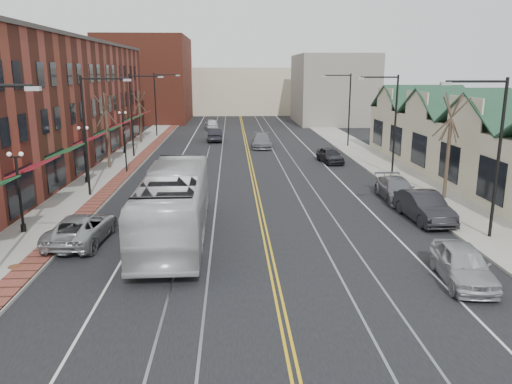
{
  "coord_description": "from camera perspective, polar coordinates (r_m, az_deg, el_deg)",
  "views": [
    {
      "loc": [
        -1.72,
        -17.79,
        8.45
      ],
      "look_at": [
        -0.42,
        8.63,
        2.0
      ],
      "focal_mm": 35.0,
      "sensor_mm": 36.0,
      "label": 1
    }
  ],
  "objects": [
    {
      "name": "streetlight_l_1",
      "position": [
        35.22,
        -18.32,
        7.44
      ],
      "size": [
        3.33,
        0.25,
        8.0
      ],
      "color": "black",
      "rests_on": "sidewalk_left"
    },
    {
      "name": "lamppost_l_3",
      "position": [
        53.32,
        -14.89,
        6.52
      ],
      "size": [
        0.84,
        0.28,
        4.27
      ],
      "color": "black",
      "rests_on": "sidewalk_left"
    },
    {
      "name": "building_left",
      "position": [
        48.09,
        -24.19,
        9.01
      ],
      "size": [
        10.0,
        50.0,
        11.0
      ],
      "primitive_type": "cube",
      "color": "maroon",
      "rests_on": "ground"
    },
    {
      "name": "parked_car_a",
      "position": [
        22.21,
        22.56,
        -7.62
      ],
      "size": [
        2.35,
        4.72,
        1.54
      ],
      "primitive_type": "imported",
      "rotation": [
        0.0,
        0.0,
        -0.12
      ],
      "color": "#A4A5AB",
      "rests_on": "ground"
    },
    {
      "name": "tree_left_near",
      "position": [
        45.36,
        -16.67,
        6.89
      ],
      "size": [
        1.78,
        1.37,
        6.48
      ],
      "color": "#382B21",
      "rests_on": "sidewalk_left"
    },
    {
      "name": "streetlight_r_0",
      "position": [
        27.21,
        25.3,
        5.16
      ],
      "size": [
        3.33,
        0.25,
        8.0
      ],
      "color": "black",
      "rests_on": "sidewalk_right"
    },
    {
      "name": "transit_bus",
      "position": [
        25.94,
        -9.3,
        -1.34
      ],
      "size": [
        3.22,
        12.94,
        3.59
      ],
      "primitive_type": "imported",
      "rotation": [
        0.0,
        0.0,
        3.16
      ],
      "color": "silver",
      "rests_on": "ground"
    },
    {
      "name": "parked_suv",
      "position": [
        26.59,
        -19.29,
        -3.95
      ],
      "size": [
        2.79,
        5.48,
        1.48
      ],
      "primitive_type": "imported",
      "rotation": [
        0.0,
        0.0,
        3.08
      ],
      "color": "#989B9E",
      "rests_on": "ground"
    },
    {
      "name": "traffic_signal",
      "position": [
        43.15,
        -14.72,
        5.13
      ],
      "size": [
        0.18,
        0.15,
        3.8
      ],
      "color": "black",
      "rests_on": "sidewalk_left"
    },
    {
      "name": "distant_car_far",
      "position": [
        74.72,
        -5.12,
        7.74
      ],
      "size": [
        2.38,
        4.66,
        1.52
      ],
      "primitive_type": "imported",
      "rotation": [
        0.0,
        0.0,
        3.28
      ],
      "color": "silver",
      "rests_on": "ground"
    },
    {
      "name": "sidewalk_left",
      "position": [
        40.04,
        -17.63,
        0.98
      ],
      "size": [
        4.0,
        120.0,
        0.15
      ],
      "primitive_type": "cube",
      "color": "gray",
      "rests_on": "ground"
    },
    {
      "name": "parked_car_b",
      "position": [
        30.25,
        18.66,
        -1.61
      ],
      "size": [
        2.08,
        5.2,
        1.68
      ],
      "primitive_type": "imported",
      "rotation": [
        0.0,
        0.0,
        0.06
      ],
      "color": "black",
      "rests_on": "ground"
    },
    {
      "name": "manhole_mid",
      "position": [
        24.3,
        -25.82,
        -7.68
      ],
      "size": [
        0.6,
        0.6,
        0.02
      ],
      "primitive_type": "cylinder",
      "color": "#592D19",
      "rests_on": "sidewalk_left"
    },
    {
      "name": "lamppost_l_2",
      "position": [
        39.87,
        -18.96,
        3.94
      ],
      "size": [
        0.84,
        0.28,
        4.27
      ],
      "color": "black",
      "rests_on": "sidewalk_left"
    },
    {
      "name": "streetlight_r_2",
      "position": [
        57.33,
        10.21,
        10.07
      ],
      "size": [
        3.33,
        0.25,
        8.0
      ],
      "color": "black",
      "rests_on": "sidewalk_right"
    },
    {
      "name": "tree_right_mid",
      "position": [
        35.14,
        21.17,
        5.1
      ],
      "size": [
        1.9,
        1.46,
        6.93
      ],
      "color": "#382B21",
      "rests_on": "sidewalk_right"
    },
    {
      "name": "streetlight_r_1",
      "position": [
        41.93,
        15.09,
        8.55
      ],
      "size": [
        3.33,
        0.25,
        8.0
      ],
      "color": "black",
      "rests_on": "sidewalk_right"
    },
    {
      "name": "backdrop_right",
      "position": [
        84.51,
        8.77,
        11.55
      ],
      "size": [
        12.0,
        16.0,
        11.0
      ],
      "primitive_type": "cube",
      "color": "slate",
      "rests_on": "ground"
    },
    {
      "name": "streetlight_l_2",
      "position": [
        50.77,
        -13.59,
        9.46
      ],
      "size": [
        3.33,
        0.25,
        8.0
      ],
      "color": "black",
      "rests_on": "sidewalk_left"
    },
    {
      "name": "parked_car_c",
      "position": [
        34.58,
        15.78,
        0.29
      ],
      "size": [
        2.19,
        5.13,
        1.48
      ],
      "primitive_type": "imported",
      "rotation": [
        0.0,
        0.0,
        -0.02
      ],
      "color": "slate",
      "rests_on": "ground"
    },
    {
      "name": "streetlight_l_3",
      "position": [
        66.53,
        -11.06,
        10.51
      ],
      "size": [
        3.33,
        0.25,
        8.0
      ],
      "color": "black",
      "rests_on": "sidewalk_left"
    },
    {
      "name": "lamppost_l_1",
      "position": [
        28.75,
        -25.4,
        -0.2
      ],
      "size": [
        0.84,
        0.28,
        4.27
      ],
      "color": "black",
      "rests_on": "sidewalk_left"
    },
    {
      "name": "manhole_far",
      "position": [
        28.7,
        -22.03,
        -4.13
      ],
      "size": [
        0.6,
        0.6,
        0.02
      ],
      "primitive_type": "cylinder",
      "color": "#592D19",
      "rests_on": "sidewalk_left"
    },
    {
      "name": "building_right",
      "position": [
        43.07,
        24.54,
        4.26
      ],
      "size": [
        8.0,
        36.0,
        4.6
      ],
      "primitive_type": "cube",
      "color": "#B8AC8D",
      "rests_on": "ground"
    },
    {
      "name": "backdrop_left",
      "position": [
        88.95,
        -12.35,
        12.46
      ],
      "size": [
        14.0,
        18.0,
        14.0
      ],
      "primitive_type": "cube",
      "color": "maroon",
      "rests_on": "ground"
    },
    {
      "name": "backdrop_mid",
      "position": [
        102.88,
        -1.9,
        11.5
      ],
      "size": [
        22.0,
        14.0,
        9.0
      ],
      "primitive_type": "cube",
      "color": "#B8AC8D",
      "rests_on": "ground"
    },
    {
      "name": "distant_car_right",
      "position": [
        56.35,
        0.65,
        5.87
      ],
      "size": [
        2.33,
        5.4,
        1.55
      ],
      "primitive_type": "imported",
      "rotation": [
        0.0,
        0.0,
        -0.03
      ],
      "color": "slate",
      "rests_on": "ground"
    },
    {
      "name": "ground",
      "position": [
        19.77,
        2.5,
        -11.62
      ],
      "size": [
        160.0,
        160.0,
        0.0
      ],
      "primitive_type": "plane",
      "color": "black",
      "rests_on": "ground"
    },
    {
      "name": "tree_left_far",
      "position": [
        60.97,
        -13.14,
        8.48
      ],
      "size": [
        1.66,
        1.28,
        6.02
      ],
      "color": "#382B21",
      "rests_on": "sidewalk_left"
    },
    {
      "name": "parked_car_d",
      "position": [
        47.41,
        8.46,
        4.18
      ],
      "size": [
        2.26,
        4.45,
        1.45
      ],
      "primitive_type": "imported",
      "rotation": [
        0.0,
        0.0,
        0.13
      ],
      "color": "black",
      "rests_on": "ground"
    },
    {
      "name": "sidewalk_right",
      "position": [
        41.06,
        16.77,
        1.35
      ],
      "size": [
        4.0,
        120.0,
        0.15
      ],
      "primitive_type": "cube",
      "color": "gray",
      "rests_on": "ground"
    },
    {
      "name": "distant_car_left",
      "position": [
        61.75,
        -4.75,
        6.55
      ],
      "size": [
        1.97,
        4.99,
        1.62
      ],
      "primitive_type": "imported",
      "rotation": [
        0.0,
        0.0,
        3.19
      ],
      "color": "black",
      "rests_on": "ground"
    }
  ]
}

